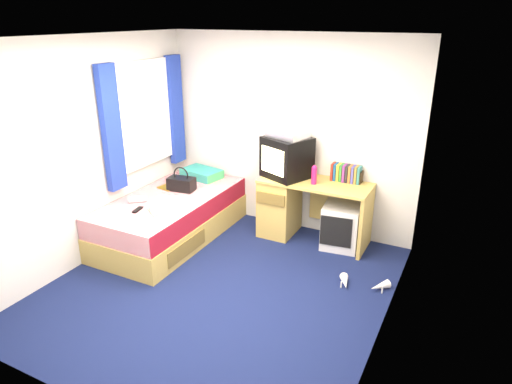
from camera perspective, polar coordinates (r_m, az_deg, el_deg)
The scene contains 20 objects.
ground at distance 4.73m, azimuth -4.58°, elevation -11.74°, with size 3.40×3.40×0.00m, color #0C1438.
room_shell at distance 4.13m, azimuth -5.17°, elevation 5.42°, with size 3.40×3.40×3.40m.
bed at distance 5.67m, azimuth -10.52°, elevation -3.09°, with size 1.01×2.00×0.54m.
pillow at distance 6.13m, azimuth -6.80°, elevation 2.33°, with size 0.51×0.33×0.11m, color #1B6AB2.
desk at distance 5.60m, azimuth 4.68°, elevation -1.55°, with size 1.30×0.55×0.75m.
storage_cube at distance 5.45m, azimuth 10.62°, elevation -4.20°, with size 0.42×0.42×0.52m, color silver.
crt_tv at distance 5.44m, azimuth 3.86°, elevation 4.35°, with size 0.63×0.61×0.49m.
vcr at distance 5.36m, azimuth 3.97°, elevation 7.27°, with size 0.44×0.31×0.08m, color silver.
book_row at distance 5.42m, azimuth 11.19°, elevation 2.32°, with size 0.34×0.13×0.20m.
picture_frame at distance 5.40m, azimuth 12.99°, elevation 1.78°, with size 0.02×0.12×0.14m, color black.
pink_water_bottle at distance 5.27m, azimuth 7.27°, elevation 2.03°, with size 0.06×0.06×0.20m, color #C11B5F.
aerosol_can at distance 5.47m, azimuth 6.05°, elevation 2.74°, with size 0.05×0.05×0.18m, color silver.
handbag at distance 5.70m, azimuth -9.31°, elevation 1.07°, with size 0.35×0.22×0.30m.
towel at distance 5.17m, azimuth -10.87°, elevation -1.62°, with size 0.32×0.27×0.11m, color white.
magazine at distance 5.87m, azimuth -10.61°, elevation 0.72°, with size 0.21×0.28×0.01m, color gold.
water_bottle at distance 5.46m, azimuth -14.56°, elevation -0.90°, with size 0.07×0.07×0.20m, color silver.
colour_swatch_fan at distance 5.15m, azimuth -12.77°, elevation -2.46°, with size 0.22×0.06×0.01m, color yellow.
remote_control at distance 5.24m, azimuth -14.59°, elevation -2.15°, with size 0.05×0.16×0.02m, color black.
window_assembly at distance 5.74m, azimuth -13.71°, elevation 9.08°, with size 0.11×1.42×1.40m.
white_heels at distance 4.81m, azimuth 13.12°, elevation -11.15°, with size 0.52×0.31×0.09m.
Camera 1 is at (2.12, -3.36, 2.58)m, focal length 32.00 mm.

